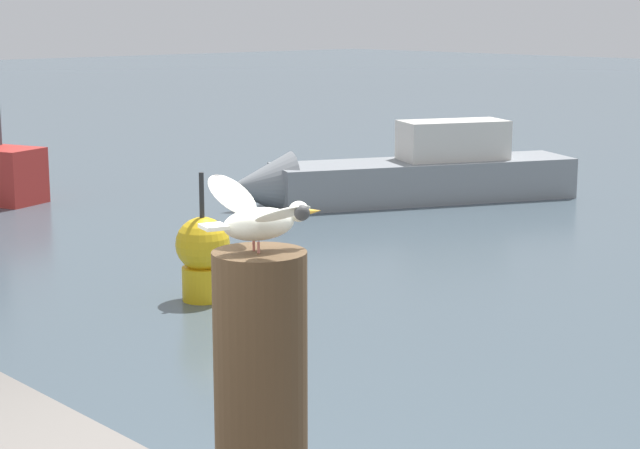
% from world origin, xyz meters
% --- Properties ---
extents(mooring_post, '(0.29, 0.29, 1.09)m').
position_xyz_m(mooring_post, '(0.96, -0.34, 1.65)').
color(mooring_post, '#4C3823').
rests_on(mooring_post, harbor_quay).
extents(seagull, '(0.66, 0.39, 0.20)m').
position_xyz_m(seagull, '(0.96, -0.34, 2.31)').
color(seagull, '#C66C60').
rests_on(seagull, mooring_post).
extents(boat_grey, '(3.33, 5.53, 1.41)m').
position_xyz_m(boat_grey, '(-7.93, 9.75, 0.41)').
color(boat_grey, gray).
rests_on(boat_grey, ground_plane).
extents(channel_buoy, '(0.56, 0.56, 1.33)m').
position_xyz_m(channel_buoy, '(-5.28, 4.04, 0.48)').
color(channel_buoy, yellow).
rests_on(channel_buoy, ground_plane).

